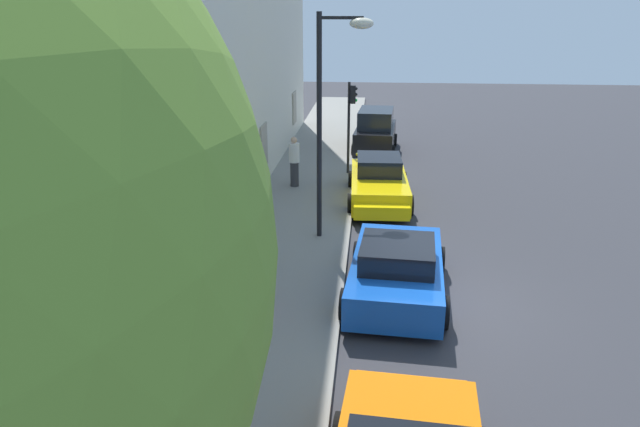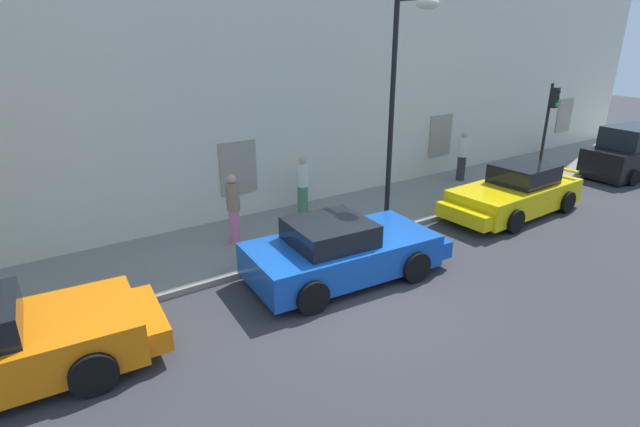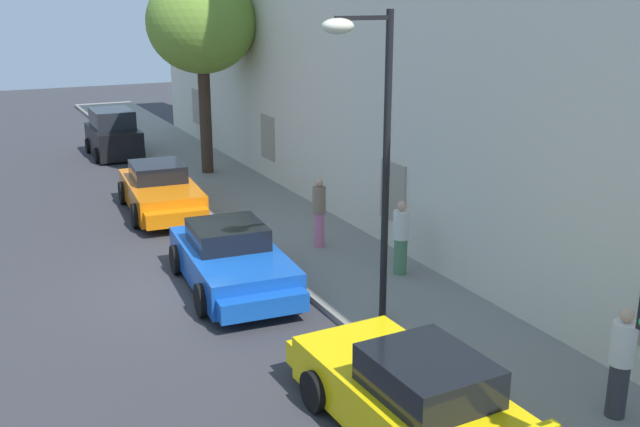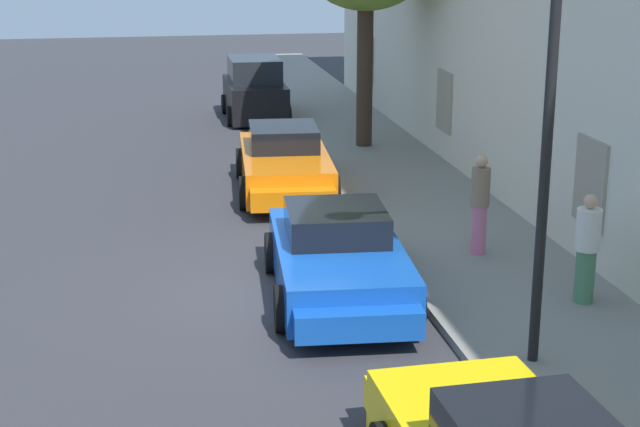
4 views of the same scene
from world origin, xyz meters
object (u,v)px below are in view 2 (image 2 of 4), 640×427
at_px(pedestrian_bystander, 303,185).
at_px(street_lamp, 405,72).
at_px(sportscar_white_middle, 512,194).
at_px(pedestrian_strolling, 462,155).
at_px(hatchback_parked, 631,154).
at_px(sportscar_yellow_flank, 347,250).
at_px(pedestrian_admiring, 233,208).
at_px(traffic_light, 550,117).

bearing_deg(pedestrian_bystander, street_lamp, -47.00).
height_order(sportscar_white_middle, pedestrian_bystander, pedestrian_bystander).
relative_size(sportscar_white_middle, pedestrian_strolling, 2.70).
bearing_deg(pedestrian_strolling, sportscar_white_middle, -112.03).
xyz_separation_m(hatchback_parked, street_lamp, (-10.88, 1.14, 3.38)).
distance_m(sportscar_yellow_flank, pedestrian_admiring, 3.19).
xyz_separation_m(sportscar_yellow_flank, traffic_light, (9.61, 1.46, 1.88)).
relative_size(street_lamp, pedestrian_strolling, 3.33).
height_order(sportscar_white_middle, hatchback_parked, hatchback_parked).
bearing_deg(sportscar_yellow_flank, pedestrian_bystander, 72.81).
bearing_deg(pedestrian_admiring, sportscar_white_middle, -17.13).
height_order(street_lamp, pedestrian_strolling, street_lamp).
height_order(hatchback_parked, pedestrian_strolling, pedestrian_strolling).
bearing_deg(traffic_light, sportscar_yellow_flank, -171.38).
height_order(sportscar_yellow_flank, pedestrian_strolling, pedestrian_strolling).
bearing_deg(traffic_light, pedestrian_bystander, 165.63).
bearing_deg(sportscar_white_middle, hatchback_parked, 0.92).
bearing_deg(sportscar_white_middle, street_lamp, 160.21).
bearing_deg(sportscar_white_middle, pedestrian_strolling, 67.97).
bearing_deg(pedestrian_bystander, traffic_light, -14.37).
bearing_deg(pedestrian_admiring, sportscar_yellow_flank, -63.07).
bearing_deg(sportscar_yellow_flank, pedestrian_admiring, 116.93).
xyz_separation_m(sportscar_yellow_flank, sportscar_white_middle, (6.48, 0.37, 0.01)).
height_order(sportscar_white_middle, traffic_light, traffic_light).
xyz_separation_m(pedestrian_strolling, pedestrian_bystander, (-6.56, 0.28, -0.03)).
distance_m(hatchback_parked, pedestrian_bystander, 13.13).
bearing_deg(pedestrian_bystander, hatchback_parked, -13.83).
distance_m(sportscar_white_middle, pedestrian_strolling, 3.24).
xyz_separation_m(street_lamp, pedestrian_admiring, (-4.42, 1.18, -3.15)).
relative_size(sportscar_yellow_flank, sportscar_white_middle, 0.97).
relative_size(traffic_light, pedestrian_admiring, 1.92).
xyz_separation_m(sportscar_yellow_flank, pedestrian_bystander, (1.12, 3.63, 0.40)).
distance_m(sportscar_yellow_flank, street_lamp, 4.95).
relative_size(street_lamp, pedestrian_bystander, 3.44).
distance_m(street_lamp, pedestrian_admiring, 5.55).
xyz_separation_m(hatchback_parked, pedestrian_strolling, (-6.19, 2.86, 0.21)).
bearing_deg(sportscar_white_middle, pedestrian_admiring, 162.87).
xyz_separation_m(traffic_light, pedestrian_admiring, (-11.04, 1.35, -1.43)).
bearing_deg(hatchback_parked, sportscar_white_middle, -179.08).
distance_m(street_lamp, pedestrian_bystander, 4.21).
height_order(street_lamp, pedestrian_admiring, street_lamp).
height_order(sportscar_yellow_flank, pedestrian_admiring, pedestrian_admiring).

